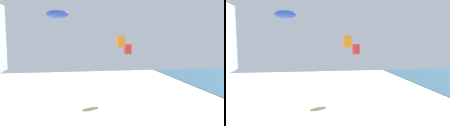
# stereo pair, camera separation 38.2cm
# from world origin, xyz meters

# --- Properties ---
(kite_blue_parafoil) EXTENTS (2.71, 0.75, 1.05)m
(kite_blue_parafoil) POSITION_xyz_m (0.05, 31.88, 11.48)
(kite_blue_parafoil) COLOR blue
(kite_orange_box) EXTENTS (0.72, 0.72, 1.13)m
(kite_orange_box) POSITION_xyz_m (6.38, 23.93, 8.24)
(kite_orange_box) COLOR orange
(kite_red_box) EXTENTS (0.88, 0.88, 1.38)m
(kite_red_box) POSITION_xyz_m (9.45, 33.79, 6.99)
(kite_red_box) COLOR red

